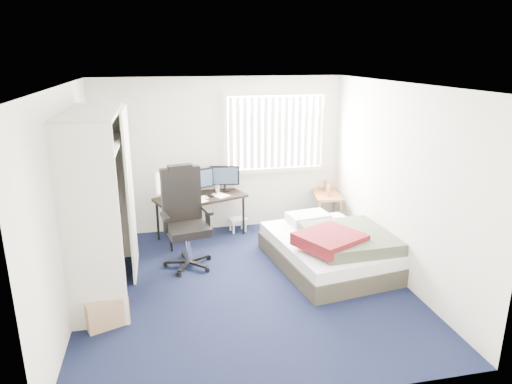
{
  "coord_description": "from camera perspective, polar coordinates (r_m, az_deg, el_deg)",
  "views": [
    {
      "loc": [
        -0.95,
        -5.15,
        2.82
      ],
      "look_at": [
        0.22,
        0.4,
        1.11
      ],
      "focal_mm": 32.0,
      "sensor_mm": 36.0,
      "label": 1
    }
  ],
  "objects": [
    {
      "name": "desk",
      "position": [
        7.24,
        -7.03,
        -0.21
      ],
      "size": [
        1.52,
        1.09,
        1.14
      ],
      "color": "black",
      "rests_on": "ground"
    },
    {
      "name": "room_shell",
      "position": [
        5.4,
        -1.45,
        2.71
      ],
      "size": [
        4.2,
        4.2,
        4.2
      ],
      "color": "silver",
      "rests_on": "ground"
    },
    {
      "name": "closet",
      "position": [
        5.66,
        -18.85,
        0.8
      ],
      "size": [
        0.64,
        1.84,
        2.22
      ],
      "color": "beige",
      "rests_on": "ground"
    },
    {
      "name": "office_chair",
      "position": [
        6.37,
        -8.79,
        -4.45
      ],
      "size": [
        0.77,
        0.77,
        1.39
      ],
      "color": "black",
      "rests_on": "ground"
    },
    {
      "name": "footstool",
      "position": [
        7.57,
        -2.29,
        -3.65
      ],
      "size": [
        0.32,
        0.28,
        0.23
      ],
      "color": "white",
      "rests_on": "ground"
    },
    {
      "name": "nightstand",
      "position": [
        7.84,
        8.74,
        -0.49
      ],
      "size": [
        0.56,
        0.91,
        0.76
      ],
      "color": "brown",
      "rests_on": "ground"
    },
    {
      "name": "bed",
      "position": [
        6.42,
        9.41,
        -6.91
      ],
      "size": [
        1.66,
        2.05,
        0.62
      ],
      "color": "#393429",
      "rests_on": "ground"
    },
    {
      "name": "pine_box",
      "position": [
        5.38,
        -18.32,
        -13.82
      ],
      "size": [
        0.52,
        0.46,
        0.32
      ],
      "primitive_type": "cube",
      "rotation": [
        0.0,
        0.0,
        0.38
      ],
      "color": "#A88054",
      "rests_on": "ground"
    },
    {
      "name": "window_assembly",
      "position": [
        7.52,
        2.46,
        7.44
      ],
      "size": [
        1.72,
        0.09,
        1.32
      ],
      "color": "white",
      "rests_on": "ground"
    },
    {
      "name": "ground",
      "position": [
        5.95,
        -1.34,
        -11.54
      ],
      "size": [
        4.2,
        4.2,
        0.0
      ],
      "primitive_type": "plane",
      "color": "black",
      "rests_on": "ground"
    }
  ]
}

